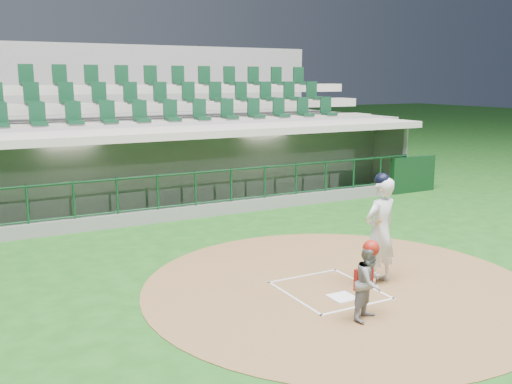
{
  "coord_description": "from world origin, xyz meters",
  "views": [
    {
      "loc": [
        -5.72,
        -8.21,
        3.73
      ],
      "look_at": [
        0.07,
        2.6,
        1.3
      ],
      "focal_mm": 40.0,
      "sensor_mm": 36.0,
      "label": 1
    }
  ],
  "objects": [
    {
      "name": "batter",
      "position": [
        1.05,
        -0.38,
        1.04
      ],
      "size": [
        0.94,
        0.94,
        2.07
      ],
      "color": "white",
      "rests_on": "dirt_circle"
    },
    {
      "name": "dugout_structure",
      "position": [
        0.13,
        7.81,
        0.96
      ],
      "size": [
        16.4,
        3.7,
        3.0
      ],
      "color": "gray",
      "rests_on": "ground"
    },
    {
      "name": "dirt_circle",
      "position": [
        0.3,
        -0.2,
        0.01
      ],
      "size": [
        7.2,
        7.2,
        0.01
      ],
      "primitive_type": "cylinder",
      "color": "brown",
      "rests_on": "ground"
    },
    {
      "name": "batter_box_chalk",
      "position": [
        0.0,
        -0.3,
        0.02
      ],
      "size": [
        1.55,
        1.8,
        0.01
      ],
      "color": "silver",
      "rests_on": "ground"
    },
    {
      "name": "seating_deck",
      "position": [
        0.0,
        10.91,
        1.42
      ],
      "size": [
        17.0,
        6.72,
        5.15
      ],
      "color": "gray",
      "rests_on": "ground"
    },
    {
      "name": "catcher",
      "position": [
        -0.16,
        -1.59,
        0.64
      ],
      "size": [
        0.72,
        0.66,
        1.28
      ],
      "color": "gray",
      "rests_on": "dirt_circle"
    },
    {
      "name": "ground",
      "position": [
        0.0,
        0.0,
        0.0
      ],
      "size": [
        120.0,
        120.0,
        0.0
      ],
      "primitive_type": "plane",
      "color": "#164914",
      "rests_on": "ground"
    },
    {
      "name": "home_plate",
      "position": [
        0.0,
        -0.7,
        0.02
      ],
      "size": [
        0.43,
        0.43,
        0.02
      ],
      "primitive_type": "cube",
      "color": "white",
      "rests_on": "dirt_circle"
    }
  ]
}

